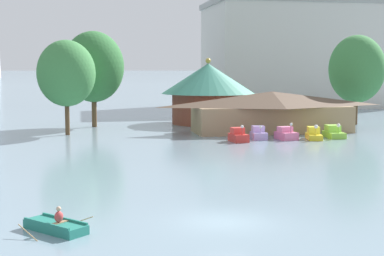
{
  "coord_description": "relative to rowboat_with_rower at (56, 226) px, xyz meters",
  "views": [
    {
      "loc": [
        -6.79,
        -25.96,
        7.47
      ],
      "look_at": [
        1.24,
        14.94,
        2.93
      ],
      "focal_mm": 53.2,
      "sensor_mm": 36.0,
      "label": 1
    }
  ],
  "objects": [
    {
      "name": "ground_plane",
      "position": [
        8.01,
        0.08,
        -0.25
      ],
      "size": [
        2000.0,
        2000.0,
        0.0
      ],
      "primitive_type": "plane",
      "color": "gray"
    },
    {
      "name": "pedal_boat_red",
      "position": [
        16.57,
        28.28,
        0.31
      ],
      "size": [
        1.69,
        2.36,
        1.75
      ],
      "rotation": [
        0.0,
        0.0,
        -1.46
      ],
      "color": "red",
      "rests_on": "ground"
    },
    {
      "name": "green_roof_pavilion",
      "position": [
        17.57,
        46.48,
        4.17
      ],
      "size": [
        12.15,
        12.15,
        8.54
      ],
      "color": "brown",
      "rests_on": "ground"
    },
    {
      "name": "boathouse",
      "position": [
        22.53,
        35.52,
        2.19
      ],
      "size": [
        19.02,
        6.79,
        4.64
      ],
      "color": "#9E7F5B",
      "rests_on": "ground"
    },
    {
      "name": "background_building_block",
      "position": [
        41.36,
        75.06,
        9.41
      ],
      "size": [
        33.96,
        19.35,
        19.27
      ],
      "color": "beige",
      "rests_on": "ground"
    },
    {
      "name": "rowboat_with_rower",
      "position": [
        0.0,
        0.0,
        0.0
      ],
      "size": [
        3.32,
        3.25,
        1.38
      ],
      "rotation": [
        0.0,
        0.0,
        2.31
      ],
      "color": "#237A6B",
      "rests_on": "ground"
    },
    {
      "name": "shoreline_tree_right",
      "position": [
        35.87,
        41.46,
        6.86
      ],
      "size": [
        7.08,
        7.08,
        11.43
      ],
      "color": "brown",
      "rests_on": "ground"
    },
    {
      "name": "pedal_boat_yellow",
      "position": [
        24.67,
        28.53,
        0.26
      ],
      "size": [
        1.95,
        2.99,
        1.64
      ],
      "rotation": [
        0.0,
        0.0,
        -1.8
      ],
      "color": "yellow",
      "rests_on": "ground"
    },
    {
      "name": "shoreline_tree_mid",
      "position": [
        2.85,
        45.05,
        7.15
      ],
      "size": [
        7.48,
        7.48,
        11.75
      ],
      "color": "brown",
      "rests_on": "ground"
    },
    {
      "name": "pedal_boat_lime",
      "position": [
        27.3,
        29.5,
        0.27
      ],
      "size": [
        1.84,
        3.06,
        1.61
      ],
      "rotation": [
        0.0,
        0.0,
        -1.64
      ],
      "color": "#8CCC3F",
      "rests_on": "ground"
    },
    {
      "name": "pedal_boat_lavender",
      "position": [
        19.14,
        29.79,
        0.29
      ],
      "size": [
        1.62,
        2.34,
        1.5
      ],
      "rotation": [
        0.0,
        0.0,
        -1.65
      ],
      "color": "#B299D8",
      "rests_on": "ground"
    },
    {
      "name": "pedal_boat_pink",
      "position": [
        21.83,
        28.99,
        0.28
      ],
      "size": [
        2.04,
        2.5,
        1.79
      ],
      "rotation": [
        0.0,
        0.0,
        -1.37
      ],
      "color": "pink",
      "rests_on": "ground"
    },
    {
      "name": "shoreline_tree_tall_left",
      "position": [
        -0.24,
        37.26,
        6.45
      ],
      "size": [
        6.3,
        6.3,
        10.31
      ],
      "color": "brown",
      "rests_on": "ground"
    }
  ]
}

